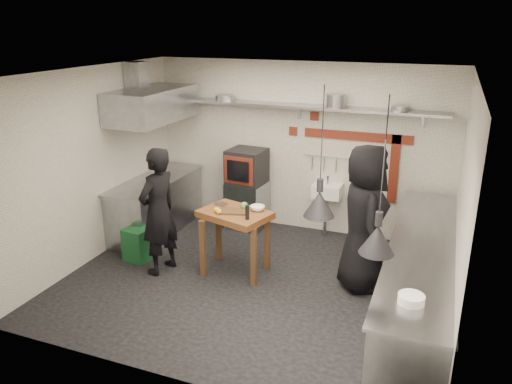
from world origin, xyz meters
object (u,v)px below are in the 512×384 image
(green_bin, at_px, (139,244))
(prep_table, at_px, (235,242))
(chef_right, at_px, (364,218))
(combi_oven, at_px, (247,167))
(oven_stand, at_px, (247,205))
(chef_left, at_px, (158,212))

(green_bin, bearing_deg, prep_table, 6.03)
(chef_right, bearing_deg, prep_table, 76.60)
(green_bin, bearing_deg, combi_oven, 58.86)
(oven_stand, height_order, prep_table, prep_table)
(combi_oven, height_order, chef_right, chef_right)
(prep_table, xyz_separation_m, chef_left, (-1.00, -0.35, 0.44))
(combi_oven, height_order, chef_left, chef_left)
(prep_table, height_order, chef_right, chef_right)
(oven_stand, height_order, combi_oven, combi_oven)
(chef_left, distance_m, chef_right, 2.78)
(oven_stand, distance_m, green_bin, 2.03)
(chef_left, xyz_separation_m, chef_right, (2.72, 0.59, 0.07))
(green_bin, bearing_deg, chef_right, 7.07)
(green_bin, xyz_separation_m, chef_right, (3.22, 0.40, 0.73))
(oven_stand, bearing_deg, chef_right, -26.61)
(oven_stand, xyz_separation_m, chef_left, (-0.53, -1.93, 0.50))
(green_bin, bearing_deg, chef_left, -20.28)
(combi_oven, bearing_deg, oven_stand, 115.25)
(oven_stand, bearing_deg, combi_oven, -64.75)
(chef_left, bearing_deg, chef_right, 113.93)
(combi_oven, distance_m, chef_left, 2.00)
(green_bin, relative_size, chef_left, 0.28)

